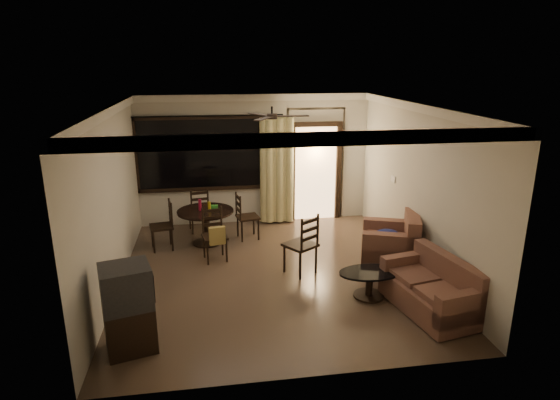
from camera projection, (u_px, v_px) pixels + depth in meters
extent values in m
plane|color=#7F6651|center=(273.00, 273.00, 7.95)|extent=(5.50, 5.50, 0.00)
plane|color=beige|center=(255.00, 160.00, 10.15)|extent=(5.00, 0.00, 5.00)
plane|color=beige|center=(308.00, 265.00, 4.94)|extent=(5.00, 0.00, 5.00)
plane|color=beige|center=(111.00, 201.00, 7.18)|extent=(0.00, 5.50, 5.50)
plane|color=beige|center=(418.00, 188.00, 7.92)|extent=(0.00, 5.50, 5.50)
plane|color=white|center=(272.00, 106.00, 7.14)|extent=(5.50, 5.50, 0.00)
cube|color=black|center=(203.00, 154.00, 9.91)|extent=(2.70, 0.04, 1.45)
cylinder|color=black|center=(206.00, 116.00, 9.61)|extent=(3.20, 0.03, 0.03)
cube|color=#FFC684|center=(316.00, 174.00, 10.41)|extent=(0.91, 0.03, 2.08)
cube|color=white|center=(393.00, 179.00, 8.94)|extent=(0.02, 0.18, 0.12)
cylinder|color=black|center=(272.00, 110.00, 7.16)|extent=(0.03, 0.03, 0.12)
cylinder|color=black|center=(272.00, 116.00, 7.19)|extent=(0.16, 0.16, 0.08)
cylinder|color=black|center=(205.00, 211.00, 9.07)|extent=(1.09, 1.09, 0.04)
cylinder|color=black|center=(206.00, 227.00, 9.16)|extent=(0.11, 0.11, 0.64)
cylinder|color=black|center=(207.00, 242.00, 9.26)|extent=(0.55, 0.55, 0.03)
cylinder|color=maroon|center=(200.00, 205.00, 9.04)|extent=(0.06, 0.06, 0.22)
cylinder|color=#AD8D12|center=(209.00, 206.00, 9.02)|extent=(0.06, 0.06, 0.18)
cube|color=#298528|center=(214.00, 206.00, 9.22)|extent=(0.14, 0.10, 0.05)
cube|color=black|center=(161.00, 227.00, 8.86)|extent=(0.49, 0.49, 0.04)
cube|color=black|center=(248.00, 217.00, 9.40)|extent=(0.49, 0.49, 0.04)
cube|color=black|center=(215.00, 237.00, 8.36)|extent=(0.49, 0.49, 0.04)
cube|color=tan|center=(217.00, 236.00, 8.12)|extent=(0.29, 0.13, 0.32)
cube|color=black|center=(199.00, 210.00, 9.81)|extent=(0.49, 0.49, 0.04)
cube|color=black|center=(130.00, 327.00, 5.80)|extent=(0.70, 0.66, 0.59)
cube|color=black|center=(126.00, 287.00, 5.64)|extent=(0.70, 0.66, 0.53)
cube|color=black|center=(151.00, 282.00, 5.76)|extent=(0.13, 0.41, 0.36)
cube|color=#44281F|center=(429.00, 298.00, 6.70)|extent=(1.04, 1.59, 0.37)
cube|color=#44281F|center=(449.00, 276.00, 6.71)|extent=(0.46, 1.48, 0.60)
cube|color=#44281F|center=(462.00, 309.00, 6.06)|extent=(0.80, 0.31, 0.46)
cube|color=#44281F|center=(404.00, 268.00, 7.24)|extent=(0.80, 0.31, 0.46)
cube|color=#44281F|center=(428.00, 285.00, 6.63)|extent=(0.78, 1.37, 0.11)
cube|color=#44281F|center=(389.00, 253.00, 8.16)|extent=(1.20, 1.20, 0.44)
cube|color=#44281F|center=(412.00, 235.00, 7.99)|extent=(0.53, 0.95, 0.72)
cube|color=#44281F|center=(390.00, 250.00, 7.75)|extent=(0.95, 0.51, 0.55)
cube|color=#44281F|center=(389.00, 234.00, 8.45)|extent=(0.95, 0.51, 0.55)
cube|color=#44281F|center=(387.00, 240.00, 8.10)|extent=(0.87, 0.90, 0.13)
ellipsoid|color=navy|center=(387.00, 233.00, 8.07)|extent=(0.40, 0.33, 0.12)
ellipsoid|color=black|center=(370.00, 272.00, 7.06)|extent=(0.95, 0.57, 0.03)
cylinder|color=black|center=(369.00, 284.00, 7.12)|extent=(0.11, 0.11, 0.38)
cylinder|color=black|center=(369.00, 295.00, 7.17)|extent=(0.47, 0.47, 0.03)
cube|color=black|center=(300.00, 245.00, 7.85)|extent=(0.65, 0.65, 0.04)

